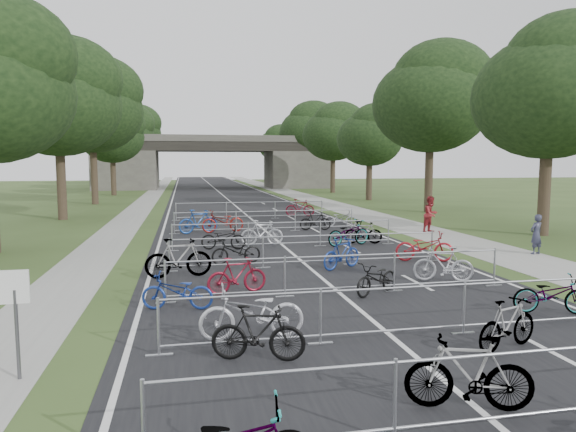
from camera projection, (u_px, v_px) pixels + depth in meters
name	position (u px, v px, depth m)	size (l,w,h in m)	color
ground	(502.00, 430.00, 6.83)	(200.00, 200.00, 0.00)	#33481E
road	(223.00, 195.00, 55.56)	(11.00, 140.00, 0.01)	black
sidewalk_right	(295.00, 194.00, 57.15)	(3.00, 140.00, 0.01)	gray
sidewalk_left	(151.00, 196.00, 54.08)	(2.00, 140.00, 0.01)	gray
lane_markings	(223.00, 195.00, 55.56)	(0.12, 140.00, 0.00)	silver
overpass_bridge	(214.00, 162.00, 69.81)	(31.00, 8.00, 7.05)	#494641
park_sign	(15.00, 304.00, 8.28)	(0.45, 0.06, 1.83)	#4C4C51
tree_right_0	(553.00, 90.00, 24.23)	(7.17, 7.17, 10.93)	#33261C
tree_left_1	(59.00, 100.00, 31.03)	(7.56, 7.56, 11.53)	#33261C
tree_right_1	(433.00, 100.00, 35.82)	(8.18, 8.18, 12.47)	#33261C
tree_left_2	(93.00, 107.00, 42.64)	(8.40, 8.40, 12.81)	#33261C
tree_right_2	(371.00, 136.00, 47.72)	(6.16, 6.16, 9.39)	#33261C
tree_left_3	(113.00, 134.00, 54.51)	(6.72, 6.72, 10.25)	#33261C
tree_right_3	(334.00, 133.00, 59.31)	(7.17, 7.17, 10.93)	#33261C
tree_left_4	(125.00, 133.00, 66.12)	(7.56, 7.56, 11.53)	#33261C
tree_right_4	(309.00, 131.00, 70.91)	(8.18, 8.18, 12.47)	#33261C
tree_left_5	(134.00, 132.00, 77.73)	(8.40, 8.40, 12.81)	#33261C
tree_right_5	(292.00, 147.00, 82.81)	(6.16, 6.16, 9.39)	#33261C
tree_left_6	(140.00, 145.00, 89.59)	(6.72, 6.72, 10.25)	#33261C
tree_right_6	(278.00, 144.00, 94.40)	(7.17, 7.17, 10.93)	#33261C
barrier_row_0	(504.00, 390.00, 6.78)	(9.70, 0.08, 1.10)	#A7AAAF
barrier_row_1	(394.00, 313.00, 10.29)	(9.70, 0.08, 1.10)	#A7AAAF
barrier_row_2	(341.00, 274.00, 13.79)	(9.70, 0.08, 1.10)	#A7AAAF
barrier_row_3	(307.00, 251.00, 17.50)	(9.70, 0.08, 1.10)	#A7AAAF
barrier_row_4	(285.00, 234.00, 21.40)	(9.70, 0.08, 1.10)	#A7AAAF
barrier_row_5	(266.00, 221.00, 26.27)	(9.70, 0.08, 1.10)	#A7AAAF
barrier_row_6	(251.00, 210.00, 32.12)	(9.70, 0.08, 1.10)	#A7AAAF
bike_1	(469.00, 374.00, 7.31)	(0.51, 1.81, 1.09)	#A7AAAF
bike_4	(258.00, 334.00, 9.13)	(0.48, 1.70, 1.02)	black
bike_5	(252.00, 313.00, 10.21)	(0.74, 2.11, 1.11)	silver
bike_6	(508.00, 325.00, 9.68)	(0.46, 1.64, 0.98)	#A7AAAF
bike_7	(552.00, 295.00, 11.99)	(0.61, 1.75, 0.92)	#A7AAAF
bike_8	(177.00, 292.00, 12.31)	(0.60, 1.72, 0.90)	navy
bike_9	(237.00, 276.00, 13.81)	(0.47, 1.66, 1.00)	maroon
bike_10	(377.00, 279.00, 13.73)	(0.59, 1.68, 0.88)	black
bike_11	(443.00, 265.00, 15.20)	(0.49, 1.75, 1.05)	#B5B6BD
bike_12	(178.00, 258.00, 15.75)	(0.57, 2.03, 1.22)	#A7AAAF
bike_13	(236.00, 251.00, 17.86)	(0.61, 1.76, 0.92)	black
bike_14	(342.00, 254.00, 17.03)	(0.48, 1.71, 1.03)	navy
bike_15	(424.00, 247.00, 18.32)	(0.71, 2.05, 1.07)	maroon
bike_16	(223.00, 238.00, 20.84)	(0.63, 1.81, 0.95)	black
bike_17	(262.00, 233.00, 21.85)	(0.51, 1.82, 1.09)	#B0B1B8
bike_18	(348.00, 233.00, 21.82)	(0.72, 2.06, 1.08)	#A7AAAF
bike_19	(363.00, 233.00, 22.33)	(0.46, 1.63, 0.98)	#A7AAAF
bike_20	(198.00, 222.00, 25.52)	(0.57, 2.00, 1.20)	#1B4396
bike_21	(223.00, 221.00, 25.96)	(0.75, 2.15, 1.13)	maroon
bike_22	(315.00, 221.00, 26.75)	(0.46, 1.63, 0.98)	black
bike_23	(340.00, 219.00, 28.13)	(0.62, 1.78, 0.93)	#B6B6BF
bike_27	(300.00, 208.00, 33.67)	(0.54, 1.90, 1.14)	maroon
pedestrian_a	(536.00, 235.00, 19.77)	(0.56, 0.37, 1.54)	#2D2E43
pedestrian_b	(431.00, 214.00, 25.96)	(0.89, 0.69, 1.83)	maroon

